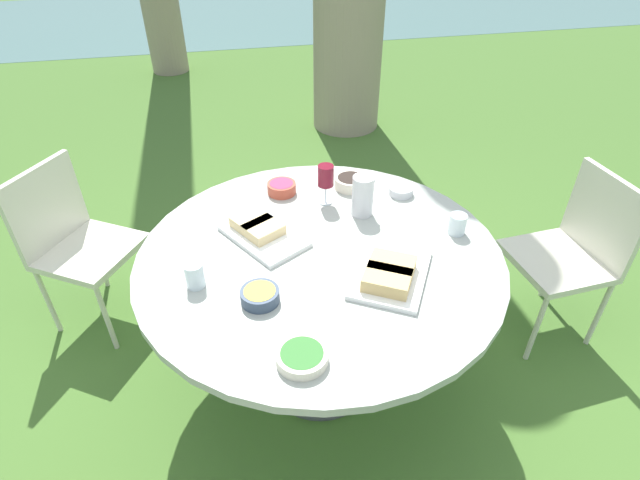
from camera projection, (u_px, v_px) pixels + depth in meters
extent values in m
plane|color=#446B2B|center=(320.00, 374.00, 2.48)|extent=(40.00, 40.00, 0.00)
cube|color=#4C706B|center=(224.00, 15.00, 8.68)|extent=(40.00, 4.23, 0.01)
cylinder|color=#4C4C51|center=(320.00, 373.00, 2.48)|extent=(0.53, 0.53, 0.02)
cylinder|color=#4C4C51|center=(320.00, 321.00, 2.26)|extent=(0.11, 0.11, 0.72)
cylinder|color=#9EA399|center=(320.00, 255.00, 2.03)|extent=(1.48, 1.48, 0.03)
cube|color=beige|center=(90.00, 251.00, 2.56)|extent=(0.59, 0.60, 0.04)
cube|color=beige|center=(46.00, 207.00, 2.47)|extent=(0.26, 0.39, 0.42)
cylinder|color=beige|center=(107.00, 318.00, 2.50)|extent=(0.03, 0.03, 0.43)
cylinder|color=beige|center=(153.00, 271.00, 2.79)|extent=(0.03, 0.03, 0.43)
cylinder|color=beige|center=(48.00, 301.00, 2.60)|extent=(0.03, 0.03, 0.43)
cylinder|color=beige|center=(98.00, 257.00, 2.89)|extent=(0.03, 0.03, 0.43)
cube|color=beige|center=(556.00, 261.00, 2.49)|extent=(0.45, 0.47, 0.04)
cube|color=beige|center=(604.00, 217.00, 2.40)|extent=(0.06, 0.44, 0.42)
cylinder|color=beige|center=(493.00, 278.00, 2.74)|extent=(0.03, 0.03, 0.43)
cylinder|color=beige|center=(536.00, 329.00, 2.44)|extent=(0.03, 0.03, 0.43)
cylinder|color=beige|center=(550.00, 266.00, 2.82)|extent=(0.03, 0.03, 0.43)
cylinder|color=beige|center=(599.00, 314.00, 2.52)|extent=(0.03, 0.03, 0.43)
cylinder|color=silver|center=(363.00, 196.00, 2.19)|extent=(0.09, 0.09, 0.19)
cone|color=silver|center=(373.00, 179.00, 2.16)|extent=(0.02, 0.02, 0.02)
cylinder|color=silver|center=(326.00, 202.00, 2.32)|extent=(0.06, 0.06, 0.01)
cylinder|color=silver|center=(326.00, 193.00, 2.30)|extent=(0.01, 0.01, 0.09)
cylinder|color=maroon|center=(326.00, 176.00, 2.24)|extent=(0.07, 0.07, 0.10)
cube|color=white|center=(264.00, 236.00, 2.10)|extent=(0.38, 0.43, 0.02)
cube|color=#E0C184|center=(252.00, 221.00, 2.13)|extent=(0.19, 0.18, 0.04)
cube|color=#E0C184|center=(263.00, 230.00, 2.08)|extent=(0.19, 0.18, 0.04)
cube|color=white|center=(391.00, 274.00, 1.90)|extent=(0.41, 0.45, 0.02)
cube|color=tan|center=(387.00, 280.00, 1.81)|extent=(0.21, 0.20, 0.05)
cube|color=tan|center=(392.00, 267.00, 1.88)|extent=(0.21, 0.20, 0.05)
cylinder|color=#334256|center=(260.00, 296.00, 1.78)|extent=(0.14, 0.14, 0.05)
cylinder|color=#E0C147|center=(260.00, 293.00, 1.77)|extent=(0.11, 0.11, 0.02)
cylinder|color=beige|center=(302.00, 357.00, 1.56)|extent=(0.17, 0.17, 0.04)
cylinder|color=#387533|center=(302.00, 354.00, 1.56)|extent=(0.14, 0.14, 0.02)
cylinder|color=beige|center=(351.00, 182.00, 2.42)|extent=(0.16, 0.16, 0.05)
cylinder|color=#2D231E|center=(351.00, 180.00, 2.41)|extent=(0.13, 0.13, 0.02)
cylinder|color=#B74733|center=(282.00, 188.00, 2.38)|extent=(0.14, 0.14, 0.05)
cylinder|color=#D6385B|center=(281.00, 185.00, 2.37)|extent=(0.11, 0.11, 0.02)
cylinder|color=silver|center=(401.00, 191.00, 2.38)|extent=(0.11, 0.11, 0.04)
cylinder|color=silver|center=(401.00, 189.00, 2.37)|extent=(0.09, 0.09, 0.02)
cylinder|color=silver|center=(457.00, 224.00, 2.11)|extent=(0.07, 0.07, 0.09)
cylinder|color=silver|center=(195.00, 275.00, 1.83)|extent=(0.07, 0.07, 0.10)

